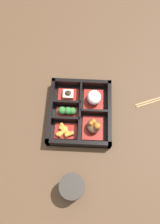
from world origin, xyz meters
name	(u,v)px	position (x,y,z in m)	size (l,w,h in m)	color
ground_plane	(80,114)	(0.00, 0.00, 0.00)	(3.00, 3.00, 0.00)	#4C3523
bento_base	(80,114)	(0.00, 0.00, 0.01)	(0.26, 0.24, 0.01)	black
bento_rim	(79,112)	(0.00, 0.00, 0.02)	(0.26, 0.24, 0.05)	black
bowl_rice	(94,98)	(-0.06, 0.05, 0.03)	(0.09, 0.08, 0.05)	maroon
bowl_stew	(94,126)	(0.06, 0.05, 0.03)	(0.09, 0.08, 0.06)	maroon
bowl_tofu	(68,95)	(-0.07, -0.05, 0.02)	(0.06, 0.08, 0.03)	maroon
bowl_greens	(67,112)	(0.00, -0.05, 0.03)	(0.05, 0.08, 0.04)	maroon
bowl_carrots	(65,131)	(0.08, -0.05, 0.02)	(0.06, 0.08, 0.02)	maroon
tea_cup	(72,187)	(0.27, -0.01, 0.04)	(0.08, 0.08, 0.07)	#2D2823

